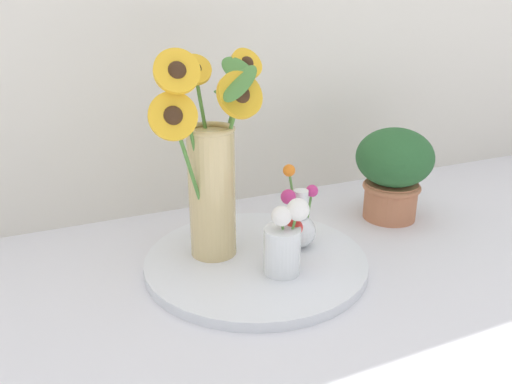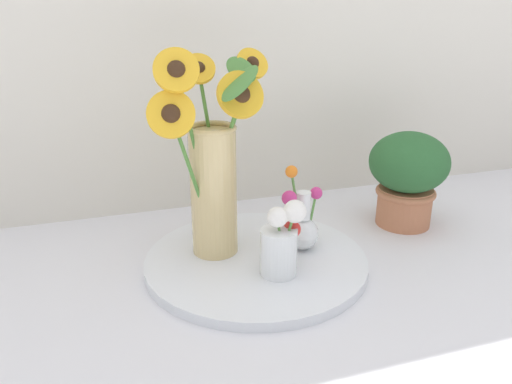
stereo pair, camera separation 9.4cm
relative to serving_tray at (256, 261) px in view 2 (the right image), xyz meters
name	(u,v)px [view 2 (the right image)]	position (x,y,z in m)	size (l,w,h in m)	color
ground_plane	(246,281)	(-0.04, -0.05, -0.01)	(6.00, 6.00, 0.00)	silver
serving_tray	(256,261)	(0.00, 0.00, 0.00)	(0.44, 0.44, 0.02)	silver
mason_jar_sunflowers	(214,169)	(-0.07, 0.05, 0.19)	(0.26, 0.18, 0.41)	#D1B77A
vase_small_center	(281,242)	(0.02, -0.07, 0.07)	(0.08, 0.07, 0.15)	white
vase_bulb_right	(302,224)	(0.10, 0.01, 0.07)	(0.10, 0.07, 0.18)	white
potted_plant	(408,174)	(0.39, 0.09, 0.12)	(0.18, 0.18, 0.22)	#B7704C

